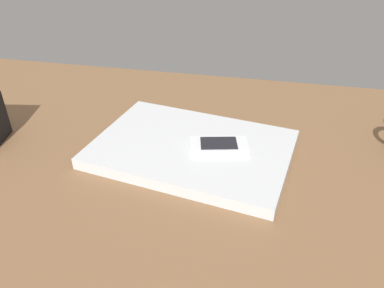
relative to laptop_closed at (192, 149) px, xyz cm
name	(u,v)px	position (x,y,z in cm)	size (l,w,h in cm)	color
desk_surface	(155,173)	(5.32, 4.72, -2.51)	(120.00, 80.00, 3.00)	brown
laptop_closed	(192,149)	(0.00, 0.00, 0.00)	(32.75, 22.53, 2.01)	#B7BABC
cell_phone_on_laptop	(219,145)	(-4.60, 0.22, 1.47)	(10.58, 6.91, 1.00)	silver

